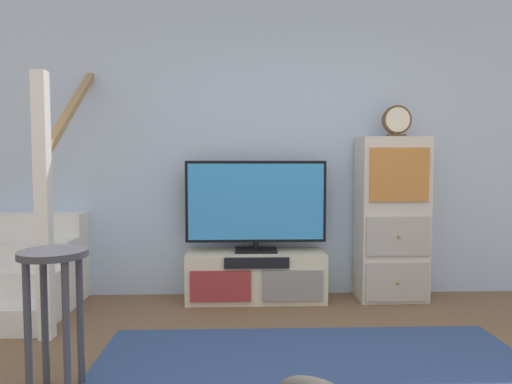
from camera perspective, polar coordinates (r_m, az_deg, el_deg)
The scene contains 7 objects.
back_wall at distance 4.09m, azimuth 4.11°, elevation 5.90°, with size 6.40×0.12×2.70m, color #A8BCD1.
media_console at distance 3.92m, azimuth 0.00°, elevation -10.76°, with size 1.19×0.38×0.43m.
television at distance 3.84m, azimuth -0.01°, elevation -1.49°, with size 1.21×0.22×0.79m.
side_cabinet at distance 4.05m, azimuth 16.99°, elevation -3.35°, with size 0.58×0.38×1.42m.
desk_clock at distance 4.03m, azimuth 17.62°, elevation 8.65°, with size 0.25×0.08×0.27m.
staircase at distance 4.29m, azimuth -27.05°, elevation -7.75°, with size 1.00×1.36×2.20m.
bar_stool_near at distance 2.53m, azimuth -24.48°, elevation -11.19°, with size 0.34×0.34×0.75m.
Camera 1 is at (-0.42, -1.60, 1.19)m, focal length 31.18 mm.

